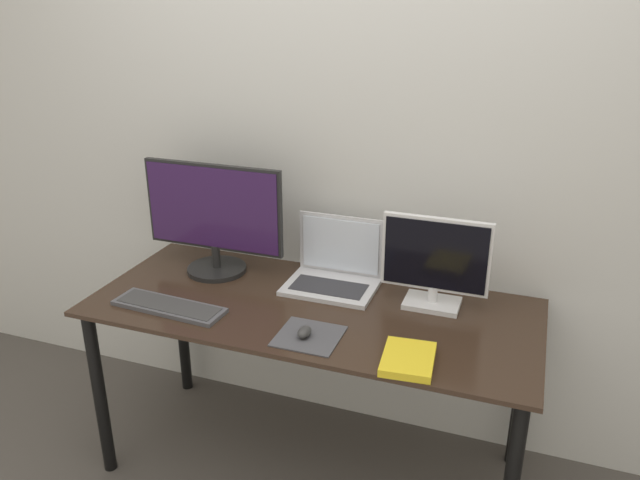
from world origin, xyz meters
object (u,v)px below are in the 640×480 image
object	(u,v)px
laptop	(335,269)
book	(408,359)
monitor_right	(435,263)
keyboard	(169,306)
monitor_left	(214,218)
mouse	(304,332)

from	to	relation	value
laptop	book	bearing A→B (deg)	-48.98
monitor_right	book	xyz separation A→B (m)	(-0.00, -0.42, -0.17)
monitor_right	laptop	xyz separation A→B (m)	(-0.41, 0.05, -0.11)
book	keyboard	bearing A→B (deg)	176.62
keyboard	book	xyz separation A→B (m)	(0.93, -0.06, 0.00)
keyboard	book	size ratio (longest dim) A/B	1.99
monitor_right	keyboard	world-z (taller)	monitor_right
monitor_left	book	distance (m)	1.04
monitor_right	mouse	xyz separation A→B (m)	(-0.37, -0.39, -0.16)
monitor_left	laptop	size ratio (longest dim) A/B	1.69
monitor_left	monitor_right	world-z (taller)	monitor_left
monitor_left	keyboard	bearing A→B (deg)	-90.92
monitor_left	monitor_right	size ratio (longest dim) A/B	1.52
laptop	keyboard	bearing A→B (deg)	-141.31
laptop	mouse	bearing A→B (deg)	-84.96
mouse	monitor_right	bearing A→B (deg)	46.36
monitor_right	laptop	size ratio (longest dim) A/B	1.12
mouse	laptop	bearing A→B (deg)	95.04
laptop	monitor_left	bearing A→B (deg)	-174.27
monitor_left	laptop	world-z (taller)	monitor_left
laptop	book	distance (m)	0.63
laptop	book	xyz separation A→B (m)	(0.41, -0.47, -0.05)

